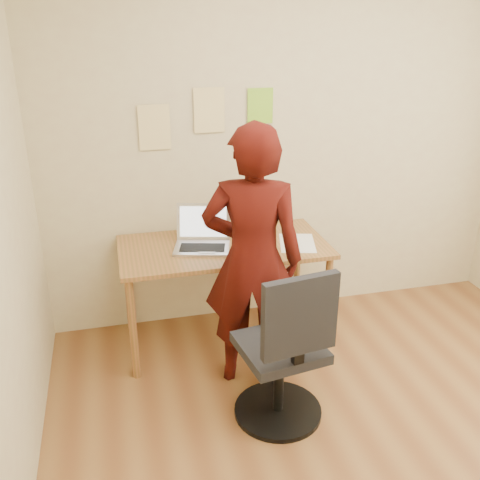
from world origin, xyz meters
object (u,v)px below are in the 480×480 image
object	(u,v)px
laptop	(202,239)
office_chair	(285,359)
desk	(224,257)
person	(253,260)
phone	(249,255)

from	to	relation	value
laptop	office_chair	xyz separation A→B (m)	(0.28, -0.93, -0.37)
desk	person	world-z (taller)	person
desk	laptop	size ratio (longest dim) A/B	3.25
phone	office_chair	bearing A→B (deg)	-120.69
phone	office_chair	world-z (taller)	office_chair
phone	office_chair	distance (m)	0.77
phone	person	distance (m)	0.27
desk	phone	bearing A→B (deg)	-60.03
desk	laptop	world-z (taller)	laptop
desk	person	xyz separation A→B (m)	(0.08, -0.47, 0.18)
laptop	person	size ratio (longest dim) A/B	0.26
office_chair	person	size ratio (longest dim) A/B	0.60
desk	person	size ratio (longest dim) A/B	0.85
phone	desk	bearing A→B (deg)	87.43
person	desk	bearing A→B (deg)	-62.48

